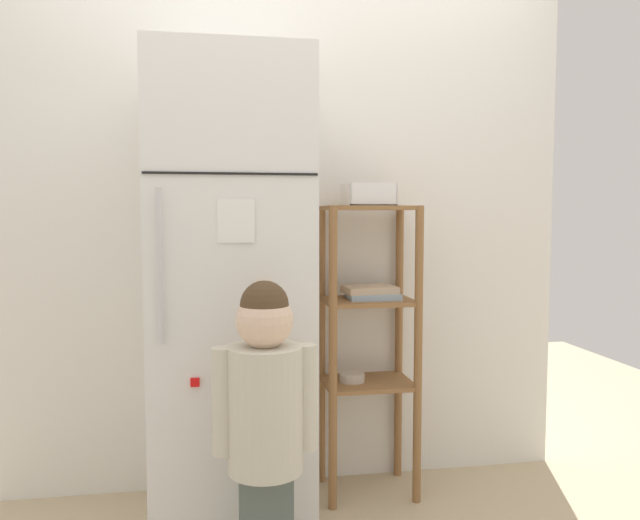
% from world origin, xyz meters
% --- Properties ---
extents(ground_plane, '(6.00, 6.00, 0.00)m').
position_xyz_m(ground_plane, '(0.00, 0.00, 0.00)').
color(ground_plane, tan).
extents(kitchen_wall_back, '(2.57, 0.03, 2.34)m').
position_xyz_m(kitchen_wall_back, '(0.00, 0.37, 1.17)').
color(kitchen_wall_back, silver).
rests_on(kitchen_wall_back, ground).
extents(refrigerator, '(0.60, 0.67, 1.84)m').
position_xyz_m(refrigerator, '(-0.28, 0.02, 0.92)').
color(refrigerator, white).
rests_on(refrigerator, ground).
extents(child_standing, '(0.33, 0.25, 1.03)m').
position_xyz_m(child_standing, '(-0.19, -0.51, 0.63)').
color(child_standing, '#54605B').
rests_on(child_standing, ground).
extents(pantry_shelf_unit, '(0.41, 0.31, 1.28)m').
position_xyz_m(pantry_shelf_unit, '(0.32, 0.18, 0.77)').
color(pantry_shelf_unit, olive).
rests_on(pantry_shelf_unit, ground).
extents(fruit_bin, '(0.20, 0.20, 0.10)m').
position_xyz_m(fruit_bin, '(0.32, 0.18, 1.32)').
color(fruit_bin, white).
rests_on(fruit_bin, pantry_shelf_unit).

